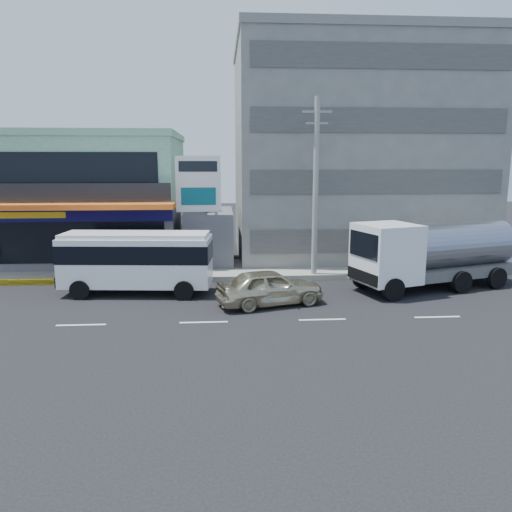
{
  "coord_description": "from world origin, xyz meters",
  "views": [
    {
      "loc": [
        0.77,
        -19.95,
        6.59
      ],
      "look_at": [
        2.4,
        3.05,
        2.2
      ],
      "focal_mm": 35.0,
      "sensor_mm": 36.0,
      "label": 1
    }
  ],
  "objects_px": {
    "tanker_truck": "(431,253)",
    "minibus": "(137,258)",
    "sedan": "(270,287)",
    "utility_pole_near": "(316,188)",
    "shop_building": "(88,201)",
    "billboard": "(198,190)",
    "concrete_building": "(352,155)",
    "satellite_dish": "(208,211)"
  },
  "relations": [
    {
      "from": "sedan",
      "to": "satellite_dish",
      "type": "bearing_deg",
      "value": 3.27
    },
    {
      "from": "shop_building",
      "to": "sedan",
      "type": "bearing_deg",
      "value": -46.41
    },
    {
      "from": "utility_pole_near",
      "to": "sedan",
      "type": "xyz_separation_m",
      "value": [
        -3.0,
        -5.01,
        -4.3
      ]
    },
    {
      "from": "tanker_truck",
      "to": "minibus",
      "type": "bearing_deg",
      "value": 179.79
    },
    {
      "from": "concrete_building",
      "to": "billboard",
      "type": "relative_size",
      "value": 2.32
    },
    {
      "from": "utility_pole_near",
      "to": "tanker_truck",
      "type": "height_order",
      "value": "utility_pole_near"
    },
    {
      "from": "shop_building",
      "to": "billboard",
      "type": "relative_size",
      "value": 1.8
    },
    {
      "from": "satellite_dish",
      "to": "minibus",
      "type": "xyz_separation_m",
      "value": [
        -3.46,
        -6.14,
        -1.72
      ]
    },
    {
      "from": "shop_building",
      "to": "concrete_building",
      "type": "height_order",
      "value": "concrete_building"
    },
    {
      "from": "concrete_building",
      "to": "utility_pole_near",
      "type": "bearing_deg",
      "value": -117.76
    },
    {
      "from": "minibus",
      "to": "sedan",
      "type": "height_order",
      "value": "minibus"
    },
    {
      "from": "satellite_dish",
      "to": "minibus",
      "type": "height_order",
      "value": "satellite_dish"
    },
    {
      "from": "concrete_building",
      "to": "sedan",
      "type": "distance_m",
      "value": 15.68
    },
    {
      "from": "satellite_dish",
      "to": "utility_pole_near",
      "type": "height_order",
      "value": "utility_pole_near"
    },
    {
      "from": "shop_building",
      "to": "tanker_truck",
      "type": "distance_m",
      "value": 21.76
    },
    {
      "from": "utility_pole_near",
      "to": "minibus",
      "type": "bearing_deg",
      "value": -164.96
    },
    {
      "from": "satellite_dish",
      "to": "tanker_truck",
      "type": "height_order",
      "value": "satellite_dish"
    },
    {
      "from": "minibus",
      "to": "sedan",
      "type": "distance_m",
      "value": 6.99
    },
    {
      "from": "tanker_truck",
      "to": "billboard",
      "type": "bearing_deg",
      "value": 160.07
    },
    {
      "from": "sedan",
      "to": "concrete_building",
      "type": "bearing_deg",
      "value": -44.97
    },
    {
      "from": "billboard",
      "to": "minibus",
      "type": "relative_size",
      "value": 0.91
    },
    {
      "from": "concrete_building",
      "to": "satellite_dish",
      "type": "relative_size",
      "value": 10.67
    },
    {
      "from": "shop_building",
      "to": "minibus",
      "type": "xyz_separation_m",
      "value": [
        4.54,
        -9.09,
        -2.15
      ]
    },
    {
      "from": "shop_building",
      "to": "tanker_truck",
      "type": "bearing_deg",
      "value": -24.97
    },
    {
      "from": "shop_building",
      "to": "sedan",
      "type": "distance_m",
      "value": 16.26
    },
    {
      "from": "billboard",
      "to": "tanker_truck",
      "type": "height_order",
      "value": "billboard"
    },
    {
      "from": "shop_building",
      "to": "satellite_dish",
      "type": "bearing_deg",
      "value": -20.21
    },
    {
      "from": "concrete_building",
      "to": "sedan",
      "type": "xyz_separation_m",
      "value": [
        -7.0,
        -12.61,
        -6.15
      ]
    },
    {
      "from": "shop_building",
      "to": "utility_pole_near",
      "type": "xyz_separation_m",
      "value": [
        14.0,
        -6.55,
        1.15
      ]
    },
    {
      "from": "utility_pole_near",
      "to": "concrete_building",
      "type": "bearing_deg",
      "value": 62.24
    },
    {
      "from": "sedan",
      "to": "tanker_truck",
      "type": "bearing_deg",
      "value": -90.31
    },
    {
      "from": "minibus",
      "to": "sedan",
      "type": "bearing_deg",
      "value": -20.93
    },
    {
      "from": "billboard",
      "to": "utility_pole_near",
      "type": "height_order",
      "value": "utility_pole_near"
    },
    {
      "from": "utility_pole_near",
      "to": "sedan",
      "type": "height_order",
      "value": "utility_pole_near"
    },
    {
      "from": "satellite_dish",
      "to": "billboard",
      "type": "height_order",
      "value": "billboard"
    },
    {
      "from": "concrete_building",
      "to": "sedan",
      "type": "height_order",
      "value": "concrete_building"
    },
    {
      "from": "sedan",
      "to": "tanker_truck",
      "type": "relative_size",
      "value": 0.53
    },
    {
      "from": "utility_pole_near",
      "to": "tanker_truck",
      "type": "distance_m",
      "value": 7.0
    },
    {
      "from": "shop_building",
      "to": "tanker_truck",
      "type": "height_order",
      "value": "shop_building"
    },
    {
      "from": "tanker_truck",
      "to": "sedan",
      "type": "bearing_deg",
      "value": -164.38
    },
    {
      "from": "concrete_building",
      "to": "billboard",
      "type": "xyz_separation_m",
      "value": [
        -10.5,
        -5.8,
        -2.07
      ]
    },
    {
      "from": "utility_pole_near",
      "to": "sedan",
      "type": "bearing_deg",
      "value": -120.9
    }
  ]
}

